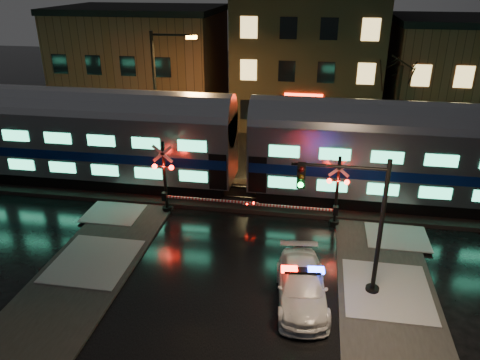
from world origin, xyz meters
name	(u,v)px	position (x,y,z in m)	size (l,w,h in m)	color
ground	(244,242)	(0.00, 0.00, 0.00)	(120.00, 120.00, 0.00)	black
ballast	(257,196)	(0.00, 5.00, 0.12)	(90.00, 4.20, 0.24)	black
sidewalk_left	(60,304)	(-6.50, -6.00, 0.06)	(4.00, 20.00, 0.12)	#2D2D2D
sidewalk_right	(396,343)	(6.50, -6.00, 0.06)	(4.00, 20.00, 0.12)	#2D2D2D
building_left	(143,64)	(-13.00, 22.00, 4.50)	(14.00, 10.00, 9.00)	#583022
building_mid	(308,53)	(2.00, 22.50, 5.75)	(12.00, 11.00, 11.50)	brown
building_right	(464,77)	(15.00, 22.00, 4.25)	(12.00, 10.00, 8.50)	#583022
train	(242,143)	(-0.93, 5.00, 3.38)	(51.00, 3.12, 5.92)	black
police_car	(302,286)	(3.00, -4.08, 0.71)	(2.49, 5.01, 1.56)	white
crossing_signal_right	(329,198)	(4.05, 2.30, 1.60)	(5.47, 0.64, 3.87)	black
crossing_signal_left	(171,185)	(-4.36, 2.31, 1.70)	(5.80, 0.66, 4.11)	black
traffic_light	(356,225)	(4.95, -3.17, 3.17)	(3.85, 0.70, 5.96)	black
streetlight	(160,92)	(-6.99, 9.00, 5.14)	(2.98, 0.31, 8.92)	black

